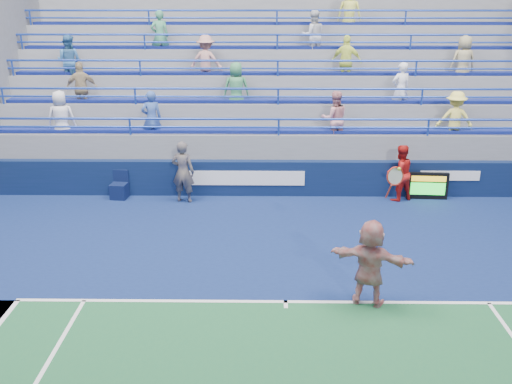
{
  "coord_description": "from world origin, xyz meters",
  "views": [
    {
      "loc": [
        -0.47,
        -10.16,
        5.94
      ],
      "look_at": [
        -0.63,
        2.5,
        1.5
      ],
      "focal_mm": 40.0,
      "sensor_mm": 36.0,
      "label": 1
    }
  ],
  "objects_px": {
    "tennis_player": "(370,263)",
    "ball_girl": "(400,173)",
    "line_judge": "(183,172)",
    "serve_speed_board": "(428,186)",
    "judge_chair": "(119,190)"
  },
  "relations": [
    {
      "from": "serve_speed_board",
      "to": "ball_girl",
      "type": "height_order",
      "value": "ball_girl"
    },
    {
      "from": "line_judge",
      "to": "ball_girl",
      "type": "bearing_deg",
      "value": -166.79
    },
    {
      "from": "serve_speed_board",
      "to": "tennis_player",
      "type": "bearing_deg",
      "value": -114.77
    },
    {
      "from": "judge_chair",
      "to": "line_judge",
      "type": "relative_size",
      "value": 0.45
    },
    {
      "from": "tennis_player",
      "to": "ball_girl",
      "type": "height_order",
      "value": "tennis_player"
    },
    {
      "from": "serve_speed_board",
      "to": "judge_chair",
      "type": "relative_size",
      "value": 1.43
    },
    {
      "from": "ball_girl",
      "to": "serve_speed_board",
      "type": "bearing_deg",
      "value": 163.87
    },
    {
      "from": "tennis_player",
      "to": "ball_girl",
      "type": "xyz_separation_m",
      "value": [
        1.96,
        6.11,
        -0.05
      ]
    },
    {
      "from": "serve_speed_board",
      "to": "line_judge",
      "type": "distance_m",
      "value": 7.36
    },
    {
      "from": "serve_speed_board",
      "to": "line_judge",
      "type": "xyz_separation_m",
      "value": [
        -7.34,
        -0.32,
        0.51
      ]
    },
    {
      "from": "serve_speed_board",
      "to": "judge_chair",
      "type": "xyz_separation_m",
      "value": [
        -9.34,
        -0.05,
        -0.15
      ]
    },
    {
      "from": "line_judge",
      "to": "tennis_player",
      "type": "bearing_deg",
      "value": 138.49
    },
    {
      "from": "judge_chair",
      "to": "ball_girl",
      "type": "relative_size",
      "value": 0.5
    },
    {
      "from": "judge_chair",
      "to": "tennis_player",
      "type": "relative_size",
      "value": 0.29
    },
    {
      "from": "serve_speed_board",
      "to": "ball_girl",
      "type": "xyz_separation_m",
      "value": [
        -0.9,
        -0.09,
        0.43
      ]
    }
  ]
}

